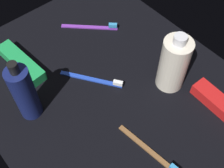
# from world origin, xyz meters

# --- Properties ---
(ground_plane) EXTENTS (0.84, 0.64, 0.01)m
(ground_plane) POSITION_xyz_m (0.00, 0.00, -0.01)
(ground_plane) COLOR black
(lotion_bottle) EXTENTS (0.06, 0.06, 0.19)m
(lotion_bottle) POSITION_xyz_m (-0.09, -0.20, 0.09)
(lotion_bottle) COLOR navy
(lotion_bottle) RESTS_ON ground_plane
(bodywash_bottle) EXTENTS (0.07, 0.07, 0.18)m
(bodywash_bottle) POSITION_xyz_m (0.08, 0.14, 0.08)
(bodywash_bottle) COLOR silver
(bodywash_bottle) RESTS_ON ground_plane
(toothbrush_blue) EXTENTS (0.16, 0.11, 0.02)m
(toothbrush_blue) POSITION_xyz_m (-0.06, -0.01, 0.01)
(toothbrush_blue) COLOR blue
(toothbrush_blue) RESTS_ON ground_plane
(toothbrush_brown) EXTENTS (0.18, 0.03, 0.02)m
(toothbrush_brown) POSITION_xyz_m (0.20, -0.05, 0.01)
(toothbrush_brown) COLOR brown
(toothbrush_brown) RESTS_ON ground_plane
(toothbrush_purple) EXTENTS (0.13, 0.14, 0.02)m
(toothbrush_purple) POSITION_xyz_m (-0.22, 0.11, 0.01)
(toothbrush_purple) COLOR purple
(toothbrush_purple) RESTS_ON ground_plane
(toothpaste_box_red) EXTENTS (0.18, 0.05, 0.03)m
(toothpaste_box_red) POSITION_xyz_m (0.23, 0.17, 0.02)
(toothpaste_box_red) COLOR red
(toothpaste_box_red) RESTS_ON ground_plane
(toothpaste_box_green) EXTENTS (0.18, 0.06, 0.03)m
(toothpaste_box_green) POSITION_xyz_m (-0.23, -0.14, 0.02)
(toothpaste_box_green) COLOR green
(toothpaste_box_green) RESTS_ON ground_plane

